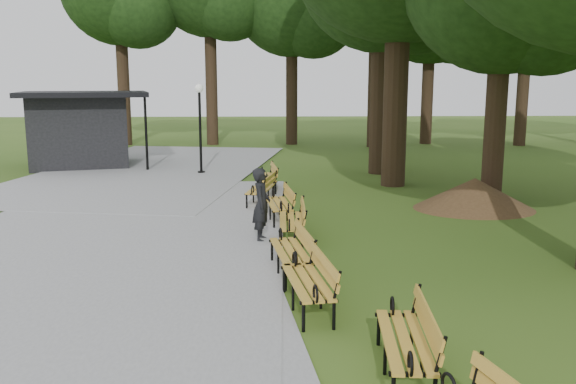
{
  "coord_description": "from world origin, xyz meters",
  "views": [
    {
      "loc": [
        -0.45,
        -9.75,
        3.49
      ],
      "look_at": [
        0.07,
        3.12,
        1.1
      ],
      "focal_mm": 37.49,
      "sensor_mm": 36.0,
      "label": 1
    }
  ],
  "objects_px": {
    "bench_5": "(279,204)",
    "person": "(262,205)",
    "bench_4": "(291,221)",
    "bench_6": "(261,189)",
    "kiosk": "(80,129)",
    "lamp_post": "(200,110)",
    "bench_2": "(307,282)",
    "bench_3": "(290,252)",
    "bench_1": "(404,341)",
    "dirt_mound": "(474,194)",
    "bench_7": "(266,177)"
  },
  "relations": [
    {
      "from": "bench_5",
      "to": "person",
      "type": "bearing_deg",
      "value": -18.56
    },
    {
      "from": "bench_4",
      "to": "bench_6",
      "type": "xyz_separation_m",
      "value": [
        -0.68,
        4.06,
        0.0
      ]
    },
    {
      "from": "kiosk",
      "to": "lamp_post",
      "type": "height_order",
      "value": "lamp_post"
    },
    {
      "from": "kiosk",
      "to": "bench_6",
      "type": "height_order",
      "value": "kiosk"
    },
    {
      "from": "bench_4",
      "to": "person",
      "type": "bearing_deg",
      "value": -90.0
    },
    {
      "from": "bench_2",
      "to": "bench_6",
      "type": "distance_m",
      "value": 8.16
    },
    {
      "from": "kiosk",
      "to": "bench_3",
      "type": "height_order",
      "value": "kiosk"
    },
    {
      "from": "kiosk",
      "to": "bench_1",
      "type": "xyz_separation_m",
      "value": [
        9.2,
        -18.34,
        -1.09
      ]
    },
    {
      "from": "lamp_post",
      "to": "bench_6",
      "type": "bearing_deg",
      "value": -68.43
    },
    {
      "from": "bench_3",
      "to": "bench_4",
      "type": "height_order",
      "value": "same"
    },
    {
      "from": "dirt_mound",
      "to": "bench_5",
      "type": "height_order",
      "value": "bench_5"
    },
    {
      "from": "bench_6",
      "to": "bench_7",
      "type": "relative_size",
      "value": 1.0
    },
    {
      "from": "dirt_mound",
      "to": "bench_6",
      "type": "xyz_separation_m",
      "value": [
        -5.89,
        0.9,
        0.01
      ]
    },
    {
      "from": "bench_4",
      "to": "bench_5",
      "type": "relative_size",
      "value": 1.0
    },
    {
      "from": "kiosk",
      "to": "bench_4",
      "type": "distance_m",
      "value": 14.64
    },
    {
      "from": "lamp_post",
      "to": "bench_5",
      "type": "relative_size",
      "value": 1.77
    },
    {
      "from": "lamp_post",
      "to": "bench_1",
      "type": "xyz_separation_m",
      "value": [
        4.04,
        -16.06,
        -1.97
      ]
    },
    {
      "from": "bench_1",
      "to": "bench_5",
      "type": "xyz_separation_m",
      "value": [
        -1.29,
        8.12,
        0.0
      ]
    },
    {
      "from": "bench_2",
      "to": "bench_3",
      "type": "height_order",
      "value": "same"
    },
    {
      "from": "person",
      "to": "bench_7",
      "type": "relative_size",
      "value": 0.86
    },
    {
      "from": "person",
      "to": "lamp_post",
      "type": "bearing_deg",
      "value": 19.73
    },
    {
      "from": "bench_6",
      "to": "bench_7",
      "type": "bearing_deg",
      "value": -172.29
    },
    {
      "from": "bench_4",
      "to": "bench_6",
      "type": "bearing_deg",
      "value": -168.71
    },
    {
      "from": "kiosk",
      "to": "dirt_mound",
      "type": "xyz_separation_m",
      "value": [
        13.33,
        -8.97,
        -1.1
      ]
    },
    {
      "from": "bench_6",
      "to": "bench_7",
      "type": "distance_m",
      "value": 2.08
    },
    {
      "from": "bench_2",
      "to": "bench_5",
      "type": "distance_m",
      "value": 5.98
    },
    {
      "from": "bench_1",
      "to": "bench_6",
      "type": "distance_m",
      "value": 10.42
    },
    {
      "from": "kiosk",
      "to": "bench_3",
      "type": "bearing_deg",
      "value": -74.91
    },
    {
      "from": "bench_5",
      "to": "bench_2",
      "type": "bearing_deg",
      "value": -3.14
    },
    {
      "from": "bench_5",
      "to": "bench_7",
      "type": "relative_size",
      "value": 1.0
    },
    {
      "from": "bench_2",
      "to": "bench_4",
      "type": "bearing_deg",
      "value": 173.28
    },
    {
      "from": "dirt_mound",
      "to": "bench_7",
      "type": "height_order",
      "value": "bench_7"
    },
    {
      "from": "bench_2",
      "to": "bench_4",
      "type": "relative_size",
      "value": 1.0
    },
    {
      "from": "person",
      "to": "bench_1",
      "type": "height_order",
      "value": "person"
    },
    {
      "from": "bench_1",
      "to": "bench_4",
      "type": "bearing_deg",
      "value": -164.85
    },
    {
      "from": "lamp_post",
      "to": "bench_4",
      "type": "xyz_separation_m",
      "value": [
        2.97,
        -9.85,
        -1.97
      ]
    },
    {
      "from": "person",
      "to": "bench_3",
      "type": "relative_size",
      "value": 0.86
    },
    {
      "from": "dirt_mound",
      "to": "bench_5",
      "type": "relative_size",
      "value": 1.46
    },
    {
      "from": "lamp_post",
      "to": "bench_1",
      "type": "height_order",
      "value": "lamp_post"
    },
    {
      "from": "bench_2",
      "to": "bench_3",
      "type": "distance_m",
      "value": 1.7
    },
    {
      "from": "bench_1",
      "to": "bench_5",
      "type": "bearing_deg",
      "value": -165.57
    },
    {
      "from": "person",
      "to": "kiosk",
      "type": "distance_m",
      "value": 14.25
    },
    {
      "from": "bench_4",
      "to": "bench_2",
      "type": "bearing_deg",
      "value": 2.6
    },
    {
      "from": "dirt_mound",
      "to": "bench_3",
      "type": "bearing_deg",
      "value": -133.92
    },
    {
      "from": "bench_6",
      "to": "dirt_mound",
      "type": "bearing_deg",
      "value": 93.38
    },
    {
      "from": "bench_2",
      "to": "bench_7",
      "type": "bearing_deg",
      "value": 175.71
    },
    {
      "from": "kiosk",
      "to": "bench_4",
      "type": "xyz_separation_m",
      "value": [
        8.13,
        -12.13,
        -1.09
      ]
    },
    {
      "from": "bench_3",
      "to": "bench_5",
      "type": "bearing_deg",
      "value": 174.11
    },
    {
      "from": "bench_4",
      "to": "bench_5",
      "type": "xyz_separation_m",
      "value": [
        -0.22,
        1.91,
        0.0
      ]
    },
    {
      "from": "bench_3",
      "to": "bench_7",
      "type": "bearing_deg",
      "value": 175.48
    }
  ]
}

